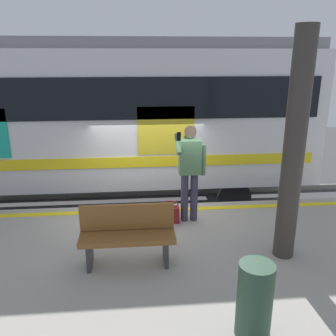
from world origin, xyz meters
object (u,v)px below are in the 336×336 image
object	(u,v)px
passenger	(190,166)
trash_bin	(254,300)
handbag	(170,214)
train_carriage	(82,111)
station_column	(294,150)
bench	(127,233)

from	to	relation	value
passenger	trash_bin	world-z (taller)	passenger
passenger	trash_bin	size ratio (longest dim) A/B	2.04
handbag	train_carriage	bearing A→B (deg)	-56.95
station_column	bench	world-z (taller)	station_column
passenger	station_column	world-z (taller)	station_column
station_column	trash_bin	bearing A→B (deg)	57.70
bench	passenger	bearing A→B (deg)	-129.54
station_column	bench	xyz separation A→B (m)	(2.45, -0.00, -1.24)
bench	trash_bin	xyz separation A→B (m)	(-1.42, 1.62, -0.03)
passenger	station_column	bearing A→B (deg)	133.32
station_column	trash_bin	xyz separation A→B (m)	(1.02, 1.62, -1.27)
train_carriage	passenger	xyz separation A→B (m)	(-2.31, 2.89, -0.61)
handbag	trash_bin	world-z (taller)	trash_bin
trash_bin	station_column	bearing A→B (deg)	-122.30
passenger	bench	xyz separation A→B (m)	(1.14, 1.38, -0.61)
handbag	bench	distance (m)	1.54
handbag	passenger	bearing A→B (deg)	-168.38
train_carriage	trash_bin	world-z (taller)	train_carriage
train_carriage	passenger	bearing A→B (deg)	128.61
station_column	bench	distance (m)	2.74
passenger	handbag	distance (m)	0.99
passenger	station_column	distance (m)	2.01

